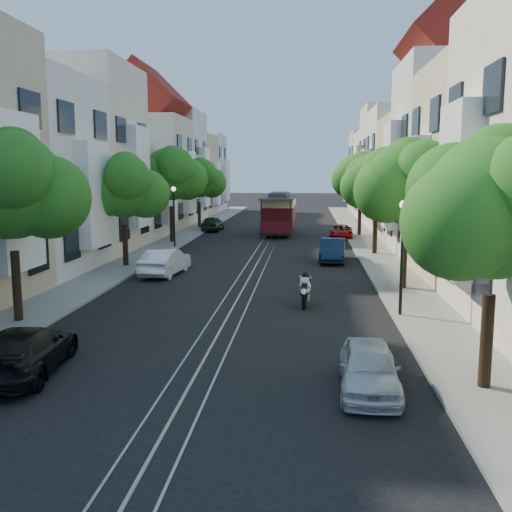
% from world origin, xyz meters
% --- Properties ---
extents(ground, '(200.00, 200.00, 0.00)m').
position_xyz_m(ground, '(0.00, 28.00, 0.00)').
color(ground, black).
rests_on(ground, ground).
extents(sidewalk_east, '(2.50, 80.00, 0.12)m').
position_xyz_m(sidewalk_east, '(7.25, 28.00, 0.06)').
color(sidewalk_east, gray).
rests_on(sidewalk_east, ground).
extents(sidewalk_west, '(2.50, 80.00, 0.12)m').
position_xyz_m(sidewalk_west, '(-7.25, 28.00, 0.06)').
color(sidewalk_west, gray).
rests_on(sidewalk_west, ground).
extents(rail_left, '(0.06, 80.00, 0.02)m').
position_xyz_m(rail_left, '(-0.55, 28.00, 0.01)').
color(rail_left, gray).
rests_on(rail_left, ground).
extents(rail_slot, '(0.06, 80.00, 0.02)m').
position_xyz_m(rail_slot, '(0.00, 28.00, 0.01)').
color(rail_slot, gray).
rests_on(rail_slot, ground).
extents(rail_right, '(0.06, 80.00, 0.02)m').
position_xyz_m(rail_right, '(0.55, 28.00, 0.01)').
color(rail_right, gray).
rests_on(rail_right, ground).
extents(lane_line, '(0.08, 80.00, 0.01)m').
position_xyz_m(lane_line, '(0.00, 28.00, 0.00)').
color(lane_line, tan).
rests_on(lane_line, ground).
extents(townhouses_east, '(7.75, 72.00, 12.00)m').
position_xyz_m(townhouses_east, '(11.87, 27.91, 5.18)').
color(townhouses_east, beige).
rests_on(townhouses_east, ground).
extents(townhouses_west, '(7.75, 72.00, 11.76)m').
position_xyz_m(townhouses_west, '(-11.87, 27.91, 5.08)').
color(townhouses_west, silver).
rests_on(townhouses_west, ground).
extents(tree_e_a, '(4.72, 3.87, 6.27)m').
position_xyz_m(tree_e_a, '(7.26, -3.02, 4.40)').
color(tree_e_a, black).
rests_on(tree_e_a, ground).
extents(tree_e_b, '(4.93, 4.08, 6.68)m').
position_xyz_m(tree_e_b, '(7.26, 8.98, 4.73)').
color(tree_e_b, black).
rests_on(tree_e_b, ground).
extents(tree_e_c, '(4.84, 3.99, 6.52)m').
position_xyz_m(tree_e_c, '(7.26, 19.98, 4.60)').
color(tree_e_c, black).
rests_on(tree_e_c, ground).
extents(tree_e_d, '(5.01, 4.16, 6.85)m').
position_xyz_m(tree_e_d, '(7.26, 30.98, 4.87)').
color(tree_e_d, black).
rests_on(tree_e_d, ground).
extents(tree_w_a, '(4.93, 4.08, 6.68)m').
position_xyz_m(tree_w_a, '(-7.14, 1.98, 4.73)').
color(tree_w_a, black).
rests_on(tree_w_a, ground).
extents(tree_w_b, '(4.72, 3.87, 6.27)m').
position_xyz_m(tree_w_b, '(-7.14, 13.98, 4.40)').
color(tree_w_b, black).
rests_on(tree_w_b, ground).
extents(tree_w_c, '(5.13, 4.28, 7.09)m').
position_xyz_m(tree_w_c, '(-7.14, 24.98, 5.07)').
color(tree_w_c, black).
rests_on(tree_w_c, ground).
extents(tree_w_d, '(4.84, 3.99, 6.52)m').
position_xyz_m(tree_w_d, '(-7.14, 35.98, 4.60)').
color(tree_w_d, black).
rests_on(tree_w_d, ground).
extents(lamp_east, '(0.32, 0.32, 4.16)m').
position_xyz_m(lamp_east, '(6.30, 4.00, 2.85)').
color(lamp_east, black).
rests_on(lamp_east, ground).
extents(lamp_west, '(0.32, 0.32, 4.16)m').
position_xyz_m(lamp_west, '(-6.30, 22.00, 2.85)').
color(lamp_west, black).
rests_on(lamp_west, ground).
extents(sportbike_rider, '(0.50, 2.03, 1.40)m').
position_xyz_m(sportbike_rider, '(2.83, 5.65, 0.73)').
color(sportbike_rider, black).
rests_on(sportbike_rider, ground).
extents(cable_car, '(2.86, 8.47, 3.23)m').
position_xyz_m(cable_car, '(0.50, 32.09, 1.91)').
color(cable_car, black).
rests_on(cable_car, ground).
extents(parked_car_e_near, '(1.56, 3.57, 1.19)m').
position_xyz_m(parked_car_e_near, '(4.40, -3.28, 0.60)').
color(parked_car_e_near, silver).
rests_on(parked_car_e_near, ground).
extents(parked_car_e_mid, '(1.72, 4.18, 1.35)m').
position_xyz_m(parked_car_e_mid, '(4.40, 17.07, 0.67)').
color(parked_car_e_mid, '#0B1B38').
rests_on(parked_car_e_mid, ground).
extents(parked_car_e_far, '(2.00, 3.98, 1.08)m').
position_xyz_m(parked_car_e_far, '(5.60, 29.13, 0.54)').
color(parked_car_e_far, maroon).
rests_on(parked_car_e_far, ground).
extents(parked_car_w_near, '(2.26, 4.56, 1.27)m').
position_xyz_m(parked_car_w_near, '(-4.46, -2.87, 0.64)').
color(parked_car_w_near, black).
rests_on(parked_car_w_near, ground).
extents(parked_car_w_mid, '(1.88, 4.30, 1.38)m').
position_xyz_m(parked_car_w_mid, '(-4.40, 11.84, 0.69)').
color(parked_car_w_mid, white).
rests_on(parked_car_w_mid, ground).
extents(parked_car_w_far, '(1.72, 4.00, 1.35)m').
position_xyz_m(parked_car_w_far, '(-5.60, 33.93, 0.67)').
color(parked_car_w_far, '#13311E').
rests_on(parked_car_w_far, ground).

